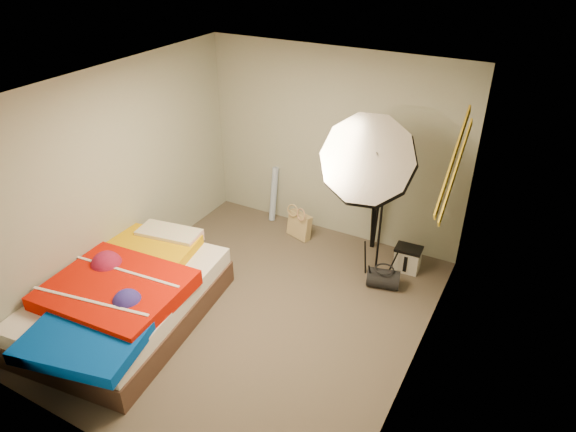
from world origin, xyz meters
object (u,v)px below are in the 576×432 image
Objects in this scene: wrapping_roll at (274,194)px; duffel_bag at (383,278)px; bed at (125,297)px; photo_umbrella at (368,162)px; camera_tripod at (377,199)px; tote_bag at (299,225)px; camera_case at (407,260)px.

wrapping_roll is 2.10m from duffel_bag.
photo_umbrella reaches higher than bed.
bed is 1.11× the size of photo_umbrella.
camera_tripod is (-0.12, 0.78, -0.84)m from photo_umbrella.
tote_bag is at bearing -166.32° from camera_tripod.
wrapping_roll is 2.09× the size of duffel_bag.
bed reaches higher than camera_case.
camera_case is 3.33m from bed.
duffel_bag is 1.47m from photo_umbrella.
bed is (-2.22, -1.87, 0.20)m from duffel_bag.
photo_umbrella is at bearing -135.05° from camera_case.
duffel_bag is at bearing 4.62° from photo_umbrella.
bed is at bearing -96.13° from wrapping_roll.
bed reaches higher than duffel_bag.
camera_case is at bearing 15.36° from tote_bag.
bed reaches higher than tote_bag.
wrapping_roll is at bearing 168.32° from camera_case.
wrapping_roll is (-0.55, 0.27, 0.22)m from tote_bag.
bed is 2.94m from photo_umbrella.
photo_umbrella reaches higher than tote_bag.
photo_umbrella reaches higher than camera_case.
camera_case is 0.12× the size of bed.
camera_tripod is at bearing 98.46° from photo_umbrella.
wrapping_roll is at bearing 83.87° from bed.
photo_umbrella is 1.15m from camera_tripod.
photo_umbrella is (1.64, -0.81, 1.17)m from wrapping_roll.
camera_tripod is (1.52, -0.03, 0.33)m from wrapping_roll.
bed is at bearing -136.09° from photo_umbrella.
wrapping_roll reaches higher than duffel_bag.
duffel_bag is 1.05m from camera_tripod.
duffel_bag is 0.30× the size of camera_tripod.
tote_bag is 0.28× the size of camera_tripod.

